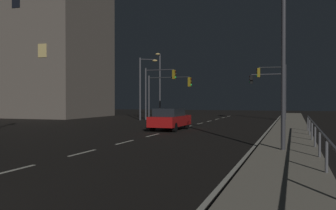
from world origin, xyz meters
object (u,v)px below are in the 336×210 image
at_px(traffic_light_far_center, 158,83).
at_px(street_lamp_median, 291,30).
at_px(street_lamp_far_end, 160,79).
at_px(traffic_light_overhead_east, 273,82).
at_px(traffic_light_near_right, 268,86).
at_px(car, 170,119).
at_px(street_lamp_across_street, 143,82).
at_px(building_distant, 23,18).
at_px(traffic_light_mid_right, 168,88).

relative_size(traffic_light_far_center, street_lamp_median, 0.69).
bearing_deg(street_lamp_far_end, street_lamp_median, -60.65).
xyz_separation_m(traffic_light_overhead_east, traffic_light_near_right, (-0.71, 2.40, -0.33)).
height_order(street_lamp_median, street_lamp_far_end, street_lamp_median).
xyz_separation_m(car, street_lamp_median, (8.22, -9.42, 4.14)).
bearing_deg(street_lamp_across_street, building_distant, 168.39).
bearing_deg(street_lamp_median, building_distant, 143.52).
relative_size(traffic_light_near_right, traffic_light_mid_right, 1.01).
relative_size(traffic_light_overhead_east, street_lamp_median, 0.69).
bearing_deg(street_lamp_median, traffic_light_mid_right, 119.74).
xyz_separation_m(car, traffic_light_near_right, (5.59, 17.19, 2.89)).
bearing_deg(traffic_light_mid_right, traffic_light_far_center, -169.29).
height_order(traffic_light_far_center, traffic_light_mid_right, traffic_light_far_center).
distance_m(street_lamp_far_end, building_distant, 20.01).
relative_size(traffic_light_far_center, building_distant, 0.22).
xyz_separation_m(traffic_light_mid_right, street_lamp_across_street, (-2.53, -0.92, 0.59)).
xyz_separation_m(street_lamp_median, building_distant, (-33.76, 24.96, 8.02)).
relative_size(traffic_light_far_center, street_lamp_across_street, 0.85).
bearing_deg(street_lamp_far_end, street_lamp_across_street, -84.57).
relative_size(street_lamp_across_street, building_distant, 0.26).
relative_size(street_lamp_median, street_lamp_far_end, 1.02).
bearing_deg(car, street_lamp_median, -48.91).
distance_m(traffic_light_overhead_east, traffic_light_far_center, 11.98).
xyz_separation_m(traffic_light_mid_right, building_distant, (-21.16, 2.90, 9.53)).
relative_size(traffic_light_mid_right, building_distant, 0.19).
bearing_deg(traffic_light_overhead_east, traffic_light_mid_right, -168.61).
bearing_deg(building_distant, traffic_light_near_right, 3.04).
relative_size(traffic_light_overhead_east, traffic_light_far_center, 1.00).
height_order(traffic_light_overhead_east, building_distant, building_distant).
bearing_deg(traffic_light_near_right, street_lamp_across_street, -156.31).
bearing_deg(street_lamp_median, car, 131.09).
height_order(street_lamp_far_end, building_distant, building_distant).
distance_m(traffic_light_far_center, street_lamp_median, 25.79).
relative_size(traffic_light_near_right, street_lamp_across_street, 0.77).
xyz_separation_m(traffic_light_overhead_east, traffic_light_far_center, (-11.75, -2.35, -0.11)).
height_order(traffic_light_near_right, street_lamp_far_end, street_lamp_far_end).
distance_m(traffic_light_far_center, street_lamp_far_end, 6.62).
bearing_deg(building_distant, street_lamp_across_street, -11.61).
height_order(traffic_light_near_right, street_lamp_across_street, street_lamp_across_street).
xyz_separation_m(car, traffic_light_overhead_east, (6.30, 14.78, 3.22)).
height_order(traffic_light_mid_right, street_lamp_across_street, street_lamp_across_street).
height_order(car, street_lamp_across_street, street_lamp_across_street).
bearing_deg(traffic_light_far_center, traffic_light_overhead_east, 11.33).
distance_m(traffic_light_overhead_east, street_lamp_across_street, 13.56).
bearing_deg(traffic_light_near_right, traffic_light_far_center, -156.67).
height_order(traffic_light_far_center, traffic_light_near_right, traffic_light_far_center).
bearing_deg(traffic_light_overhead_east, street_lamp_median, -85.47).
bearing_deg(car, traffic_light_near_right, 71.99).
distance_m(traffic_light_far_center, traffic_light_mid_right, 1.18).
bearing_deg(traffic_light_far_center, building_distant, 171.22).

